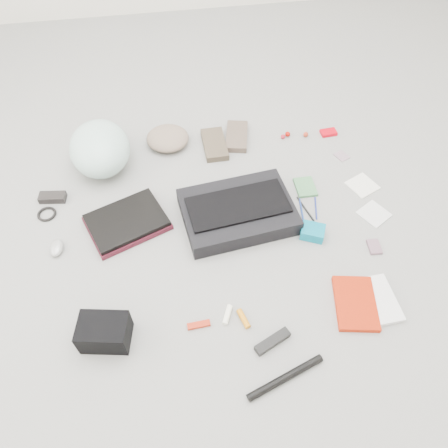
{
  "coord_description": "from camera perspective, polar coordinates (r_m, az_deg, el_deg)",
  "views": [
    {
      "loc": [
        -0.18,
        -1.13,
        1.53
      ],
      "look_at": [
        0.0,
        0.0,
        0.05
      ],
      "focal_mm": 35.0,
      "sensor_mm": 36.0,
      "label": 1
    }
  ],
  "objects": [
    {
      "name": "mouse",
      "position": [
        1.97,
        -21.02,
        -2.9
      ],
      "size": [
        0.06,
        0.09,
        0.03
      ],
      "primitive_type": "ellipsoid",
      "rotation": [
        0.0,
        0.0,
        -0.1
      ],
      "color": "#A1A1A1",
      "rests_on": "ground_plane"
    },
    {
      "name": "stamp_sheet",
      "position": [
        2.3,
        15.11,
        8.58
      ],
      "size": [
        0.08,
        0.08,
        0.0
      ],
      "primitive_type": "cube",
      "rotation": [
        0.0,
        0.0,
        0.43
      ],
      "color": "gray",
      "rests_on": "ground_plane"
    },
    {
      "name": "laptop_sleeve",
      "position": [
        1.97,
        -12.5,
        0.1
      ],
      "size": [
        0.4,
        0.35,
        0.02
      ],
      "primitive_type": "cube",
      "rotation": [
        0.0,
        0.0,
        0.37
      ],
      "color": "#4A121F",
      "rests_on": "ground_plane"
    },
    {
      "name": "book_red",
      "position": [
        1.78,
        16.78,
        -9.89
      ],
      "size": [
        0.19,
        0.25,
        0.02
      ],
      "primitive_type": "cube",
      "rotation": [
        0.0,
        0.0,
        -0.19
      ],
      "color": "red",
      "rests_on": "ground_plane"
    },
    {
      "name": "card_deck",
      "position": [
        1.96,
        19.03,
        -2.83
      ],
      "size": [
        0.06,
        0.08,
        0.01
      ],
      "primitive_type": "cube",
      "rotation": [
        0.0,
        0.0,
        -0.08
      ],
      "color": "slate",
      "rests_on": "ground_plane"
    },
    {
      "name": "napkin_top",
      "position": [
        2.18,
        17.61,
        4.82
      ],
      "size": [
        0.16,
        0.16,
        0.01
      ],
      "primitive_type": "cube",
      "rotation": [
        0.0,
        0.0,
        0.42
      ],
      "color": "white",
      "rests_on": "ground_plane"
    },
    {
      "name": "power_brick",
      "position": [
        2.16,
        -21.48,
        3.26
      ],
      "size": [
        0.12,
        0.07,
        0.03
      ],
      "primitive_type": "cube",
      "rotation": [
        0.0,
        0.0,
        -0.13
      ],
      "color": "black",
      "rests_on": "ground_plane"
    },
    {
      "name": "pen_black",
      "position": [
        2.02,
        10.57,
        1.98
      ],
      "size": [
        0.05,
        0.15,
        0.01
      ],
      "primitive_type": "cylinder",
      "rotation": [
        1.57,
        0.0,
        0.25
      ],
      "color": "black",
      "rests_on": "ground_plane"
    },
    {
      "name": "messenger_bag",
      "position": [
        1.93,
        1.81,
        1.62
      ],
      "size": [
        0.52,
        0.39,
        0.08
      ],
      "primitive_type": "cube",
      "rotation": [
        0.0,
        0.0,
        0.12
      ],
      "color": "black",
      "rests_on": "ground_plane"
    },
    {
      "name": "mitten_right",
      "position": [
        2.31,
        1.67,
        11.37
      ],
      "size": [
        0.15,
        0.23,
        0.03
      ],
      "primitive_type": "cube",
      "rotation": [
        0.0,
        0.0,
        -0.22
      ],
      "color": "brown",
      "rests_on": "ground_plane"
    },
    {
      "name": "bag_flap",
      "position": [
        1.89,
        1.84,
        2.5
      ],
      "size": [
        0.45,
        0.25,
        0.01
      ],
      "primitive_type": "cube",
      "rotation": [
        0.0,
        0.0,
        0.12
      ],
      "color": "black",
      "rests_on": "messenger_bag"
    },
    {
      "name": "camera_bag",
      "position": [
        1.66,
        -15.35,
        -13.47
      ],
      "size": [
        0.2,
        0.15,
        0.11
      ],
      "primitive_type": "cube",
      "rotation": [
        0.0,
        0.0,
        -0.19
      ],
      "color": "black",
      "rests_on": "ground_plane"
    },
    {
      "name": "lollipop_b",
      "position": [
        2.35,
        8.31,
        11.55
      ],
      "size": [
        0.03,
        0.03,
        0.03
      ],
      "primitive_type": "sphere",
      "rotation": [
        0.0,
        0.0,
        -0.31
      ],
      "color": "#A90A03",
      "rests_on": "ground_plane"
    },
    {
      "name": "multitool",
      "position": [
        1.68,
        -3.32,
        -13.01
      ],
      "size": [
        0.09,
        0.03,
        0.01
      ],
      "primitive_type": "cube",
      "rotation": [
        0.0,
        0.0,
        0.05
      ],
      "color": "#A7200A",
      "rests_on": "ground_plane"
    },
    {
      "name": "notepad",
      "position": [
        2.1,
        10.56,
        4.77
      ],
      "size": [
        0.09,
        0.12,
        0.01
      ],
      "primitive_type": "cube",
      "rotation": [
        0.0,
        0.0,
        -0.0
      ],
      "color": "#457F4D",
      "rests_on": "ground_plane"
    },
    {
      "name": "toiletry_tube_orange",
      "position": [
        1.68,
        2.56,
        -12.25
      ],
      "size": [
        0.04,
        0.08,
        0.02
      ],
      "primitive_type": "cylinder",
      "rotation": [
        1.57,
        0.0,
        0.28
      ],
      "color": "orange",
      "rests_on": "ground_plane"
    },
    {
      "name": "lollipop_a",
      "position": [
        2.34,
        7.71,
        11.25
      ],
      "size": [
        0.03,
        0.03,
        0.02
      ],
      "primitive_type": "sphere",
      "rotation": [
        0.0,
        0.0,
        -0.36
      ],
      "color": "#AC1929",
      "rests_on": "ground_plane"
    },
    {
      "name": "bike_helmet",
      "position": [
        2.19,
        -15.9,
        9.47
      ],
      "size": [
        0.31,
        0.38,
        0.21
      ],
      "primitive_type": "ellipsoid",
      "rotation": [
        0.0,
        0.0,
        0.09
      ],
      "color": "silver",
      "rests_on": "ground_plane"
    },
    {
      "name": "mitten_left",
      "position": [
        2.26,
        -1.25,
        10.36
      ],
      "size": [
        0.12,
        0.23,
        0.03
      ],
      "primitive_type": "cube",
      "rotation": [
        0.0,
        0.0,
        0.02
      ],
      "color": "brown",
      "rests_on": "ground_plane"
    },
    {
      "name": "beanie",
      "position": [
        2.28,
        -7.37,
        11.05
      ],
      "size": [
        0.26,
        0.25,
        0.08
      ],
      "primitive_type": "ellipsoid",
      "rotation": [
        0.0,
        0.0,
        -0.26
      ],
      "color": "gray",
      "rests_on": "ground_plane"
    },
    {
      "name": "napkin_bottom",
      "position": [
        2.08,
        19.0,
        1.25
      ],
      "size": [
        0.16,
        0.16,
        0.01
      ],
      "primitive_type": "cube",
      "rotation": [
        0.0,
        0.0,
        0.53
      ],
      "color": "silver",
      "rests_on": "ground_plane"
    },
    {
      "name": "pen_blue",
      "position": [
        2.0,
        10.13,
        1.58
      ],
      "size": [
        0.03,
        0.16,
        0.01
      ],
      "primitive_type": "cylinder",
      "rotation": [
        1.57,
        0.0,
        -0.13
      ],
      "color": "navy",
      "rests_on": "ground_plane"
    },
    {
      "name": "cable_coil",
      "position": [
        2.12,
        -22.15,
        1.21
      ],
      "size": [
        0.11,
        0.11,
        0.01
      ],
      "primitive_type": "torus",
      "rotation": [
        0.0,
        0.0,
        0.42
      ],
      "color": "black",
      "rests_on": "ground_plane"
    },
    {
      "name": "altoids_tin",
      "position": [
        2.41,
        13.48,
        11.54
      ],
      "size": [
        0.09,
        0.06,
        0.02
      ],
      "primitive_type": "cube",
      "rotation": [
        0.0,
        0.0,
        0.07
      ],
      "color": "red",
      "rests_on": "ground_plane"
    },
    {
      "name": "u_lock",
      "position": [
        1.65,
        6.34,
        -14.99
      ],
      "size": [
        0.14,
        0.09,
        0.03
      ],
      "primitive_type": "cube",
      "rotation": [
        0.0,
        0.0,
        0.42
      ],
      "color": "black",
      "rests_on": "ground_plane"
    },
    {
      "name": "ground_plane",
      "position": [
        1.91,
        0.0,
        -0.92
      ],
      "size": [
        4.0,
        4.0,
        0.0
      ],
      "primitive_type": "plane",
      "color": "gray"
    },
    {
      "name": "toiletry_tube_white",
      "position": [
        1.69,
        0.45,
        -11.76
      ],
      "size": [
        0.05,
        0.08,
        0.02
      ],
      "primitive_type": "cylinder",
      "rotation": [
        1.57,
        0.0,
        -0.42
      ],
      "color": "white",
      "rests_on": "ground_plane"
    },
    {
      "name": "lollipop_c",
      "position": [
        2.37,
        10.63,
        11.43
      ],
      "size": [
        0.03,
        0.03,
        0.03
      ],
      "primitive_type": "sphere",
      "rotation": [
        0.0,
        0.0,
        0.35
      ],
      "color": "#A7311B",
      "rests_on": "ground_plane"
    },
    {
      "name": "pen_navy",
      "position": [
        2.03,
        11.91,
        2.05
      ],
      "size": [
        0.04,
        0.13,
        0.01
      ],
      "primitive_type": "cylinder",
      "rotation": [
        1.57,
        0.0,
        -0.23
      ],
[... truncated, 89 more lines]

